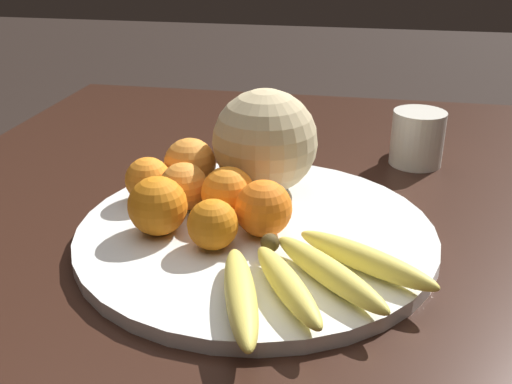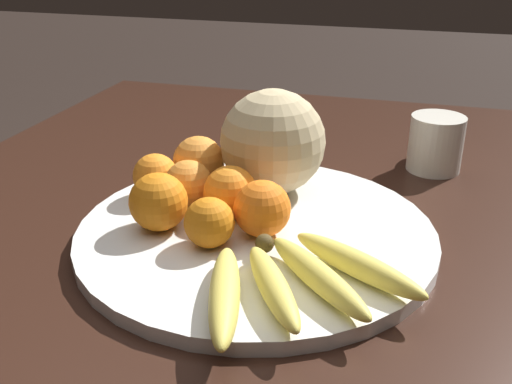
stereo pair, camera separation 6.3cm
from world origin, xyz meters
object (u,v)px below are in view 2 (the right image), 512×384
at_px(kitchen_table, 239,273).
at_px(orange_mid_center, 262,209).
at_px(orange_back_right, 199,162).
at_px(produce_tag, 206,216).
at_px(banana_bunch, 293,279).
at_px(orange_front_left, 158,202).
at_px(fruit_bowl, 256,233).
at_px(orange_top_small, 188,184).
at_px(orange_back_left, 231,192).
at_px(ceramic_mug, 435,143).
at_px(orange_side_extra, 206,222).
at_px(orange_front_right, 156,176).
at_px(melon, 273,142).

xyz_separation_m(kitchen_table, orange_mid_center, (0.07, 0.05, 0.14)).
xyz_separation_m(orange_back_right, produce_tag, (0.09, 0.04, -0.04)).
relative_size(banana_bunch, orange_front_left, 3.31).
bearing_deg(banana_bunch, fruit_bowl, 173.15).
bearing_deg(orange_top_small, orange_front_left, -8.70).
distance_m(orange_front_left, orange_back_left, 0.10).
height_order(fruit_bowl, ceramic_mug, ceramic_mug).
height_order(kitchen_table, fruit_bowl, fruit_bowl).
relative_size(kitchen_table, produce_tag, 16.32).
relative_size(fruit_bowl, produce_tag, 5.70).
bearing_deg(orange_back_right, orange_side_extra, 23.99).
bearing_deg(orange_side_extra, banana_bunch, 60.27).
distance_m(banana_bunch, orange_back_right, 0.30).
height_order(produce_tag, ceramic_mug, ceramic_mug).
xyz_separation_m(kitchen_table, produce_tag, (0.04, -0.03, 0.11)).
bearing_deg(orange_mid_center, orange_top_small, -113.35).
distance_m(banana_bunch, produce_tag, 0.20).
bearing_deg(orange_top_small, orange_side_extra, 32.82).
height_order(orange_front_right, orange_side_extra, orange_front_right).
bearing_deg(orange_side_extra, orange_back_left, 176.08).
height_order(fruit_bowl, banana_bunch, banana_bunch).
bearing_deg(orange_front_right, melon, 113.18).
xyz_separation_m(orange_front_right, orange_back_left, (0.03, 0.12, 0.00)).
bearing_deg(kitchen_table, fruit_bowl, 39.09).
distance_m(orange_mid_center, orange_side_extra, 0.07).
height_order(orange_back_left, orange_top_small, orange_back_left).
bearing_deg(ceramic_mug, orange_back_left, -40.79).
distance_m(orange_mid_center, orange_back_left, 0.06).
bearing_deg(orange_back_right, kitchen_table, 55.22).
relative_size(kitchen_table, orange_side_extra, 21.34).
bearing_deg(produce_tag, orange_back_left, 74.40).
distance_m(melon, produce_tag, 0.14).
relative_size(kitchen_table, melon, 8.81).
relative_size(melon, orange_back_left, 2.11).
height_order(melon, banana_bunch, melon).
bearing_deg(orange_top_small, orange_front_right, -106.32).
height_order(banana_bunch, orange_front_left, orange_front_left).
height_order(orange_back_right, produce_tag, orange_back_right).
relative_size(orange_top_small, ceramic_mug, 0.54).
relative_size(banana_bunch, orange_top_small, 3.77).
xyz_separation_m(orange_mid_center, orange_side_extra, (0.04, -0.06, -0.00)).
height_order(orange_front_right, orange_mid_center, orange_mid_center).
bearing_deg(orange_front_right, orange_mid_center, 68.82).
height_order(orange_back_right, ceramic_mug, orange_back_right).
distance_m(kitchen_table, orange_mid_center, 0.17).
height_order(orange_top_small, produce_tag, orange_top_small).
height_order(orange_front_right, orange_back_left, orange_back_left).
bearing_deg(orange_back_left, orange_back_right, -136.83).
height_order(kitchen_table, orange_back_right, orange_back_right).
height_order(kitchen_table, orange_mid_center, orange_mid_center).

